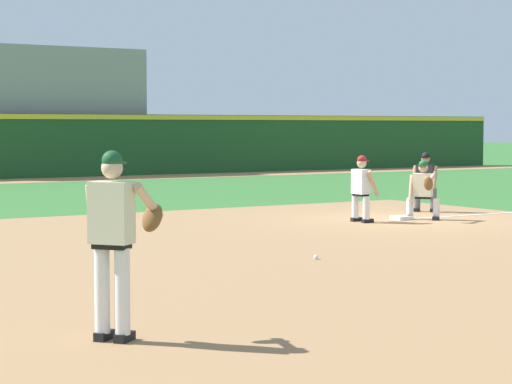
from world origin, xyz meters
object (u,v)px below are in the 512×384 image
object	(u,v)px
first_base_bag	(401,218)
baseball	(316,257)
pitcher	(115,233)
baserunner	(361,186)
first_baseman	(423,187)
umpire	(425,180)

from	to	relation	value
first_base_bag	baseball	distance (m)	7.03
pitcher	baserunner	size ratio (longest dim) A/B	1.27
baserunner	pitcher	bearing A→B (deg)	-138.75
baseball	pitcher	xyz separation A→B (m)	(-5.10, -3.85, 1.02)
baseball	first_baseman	distance (m)	7.20
pitcher	umpire	distance (m)	15.68
umpire	pitcher	bearing A→B (deg)	-142.39
first_base_bag	first_baseman	distance (m)	0.84
umpire	baseball	bearing A→B (deg)	-141.97
first_baseman	baserunner	xyz separation A→B (m)	(-1.50, 0.31, 0.06)
first_baseman	umpire	xyz separation A→B (m)	(1.46, 1.58, 0.06)
first_base_bag	baseball	bearing A→B (deg)	-141.02
umpire	first_baseman	bearing A→B (deg)	-132.68
first_baseman	umpire	world-z (taller)	umpire
umpire	baserunner	bearing A→B (deg)	-156.71
baseball	pitcher	distance (m)	6.47
baserunner	first_baseman	bearing A→B (deg)	-11.70
pitcher	baserunner	distance (m)	12.58
first_baseman	baserunner	bearing A→B (deg)	168.30
pitcher	first_baseman	distance (m)	13.56
first_base_bag	baseball	world-z (taller)	first_base_bag
first_base_bag	umpire	bearing A→B (deg)	35.08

